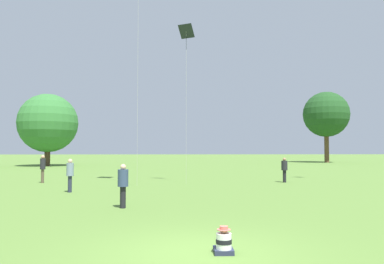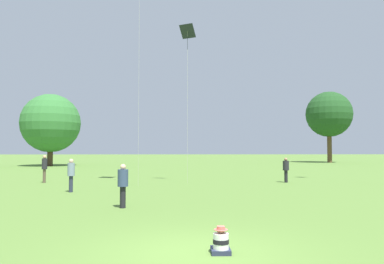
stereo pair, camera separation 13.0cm
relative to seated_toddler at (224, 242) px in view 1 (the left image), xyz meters
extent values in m
plane|color=#567A33|center=(-0.57, 0.06, -0.23)|extent=(300.00, 300.00, 0.00)
cube|color=#282D47|center=(0.00, 0.06, -0.18)|extent=(0.41, 0.51, 0.10)
cylinder|color=white|center=(0.00, -0.02, 0.03)|extent=(0.33, 0.33, 0.33)
cylinder|color=black|center=(0.00, -0.02, 0.03)|extent=(0.34, 0.34, 0.09)
sphere|color=brown|center=(0.00, -0.02, 0.27)|extent=(0.17, 0.17, 0.17)
cylinder|color=#E0665B|center=(0.00, -0.02, 0.27)|extent=(0.29, 0.29, 0.01)
cylinder|color=#E0665B|center=(0.00, -0.02, 0.31)|extent=(0.17, 0.17, 0.08)
cylinder|color=black|center=(6.10, 16.66, 0.17)|extent=(0.28, 0.28, 0.80)
cylinder|color=#232328|center=(6.10, 16.66, 0.88)|extent=(0.51, 0.51, 0.63)
sphere|color=#A37556|center=(6.10, 16.66, 1.29)|extent=(0.22, 0.22, 0.22)
cylinder|color=#282D42|center=(-6.48, 11.43, 0.18)|extent=(0.26, 0.26, 0.83)
cylinder|color=gray|center=(-6.48, 11.43, 0.93)|extent=(0.48, 0.48, 0.66)
sphere|color=#DBAD89|center=(-6.48, 11.43, 1.36)|extent=(0.23, 0.23, 0.23)
cylinder|color=black|center=(-3.02, 6.20, 0.17)|extent=(0.29, 0.29, 0.80)
cylinder|color=#334260|center=(-3.02, 6.20, 0.89)|extent=(0.53, 0.53, 0.64)
sphere|color=#DBAD89|center=(-3.02, 6.20, 1.30)|extent=(0.22, 0.22, 0.22)
cylinder|color=brown|center=(-9.81, 16.91, 0.21)|extent=(0.26, 0.26, 0.89)
cylinder|color=#232328|center=(-9.81, 16.91, 1.01)|extent=(0.47, 0.47, 0.70)
sphere|color=tan|center=(-9.81, 16.91, 1.46)|extent=(0.24, 0.24, 0.24)
cube|color=#1E2328|center=(-0.43, 16.28, 9.72)|extent=(1.13, 0.97, 0.79)
cylinder|color=#1E2328|center=(-0.43, 16.28, 8.94)|extent=(0.02, 0.02, 0.88)
cylinder|color=#BCB7A8|center=(-0.43, 16.28, 4.75)|extent=(0.01, 0.01, 9.95)
cylinder|color=#BCB7A8|center=(-3.41, 14.58, 7.60)|extent=(0.01, 0.01, 15.66)
cylinder|color=#473323|center=(-18.00, 41.55, 1.52)|extent=(0.72, 0.72, 3.52)
sphere|color=#337033|center=(-18.00, 41.55, 5.39)|extent=(7.66, 7.66, 7.66)
cylinder|color=brown|center=(23.54, 52.77, 2.72)|extent=(0.74, 0.74, 5.91)
sphere|color=#1E471E|center=(23.54, 52.77, 7.73)|extent=(7.47, 7.47, 7.47)
camera|label=1|loc=(-0.97, -7.95, 1.97)|focal=35.00mm
camera|label=2|loc=(-0.84, -7.96, 1.97)|focal=35.00mm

